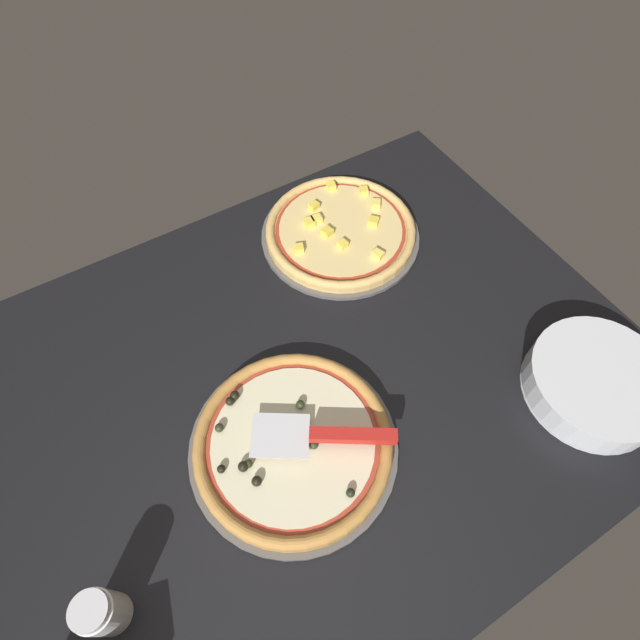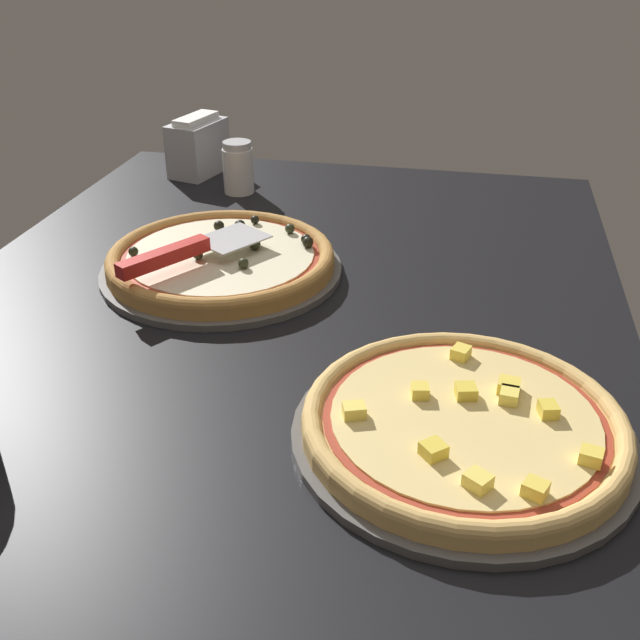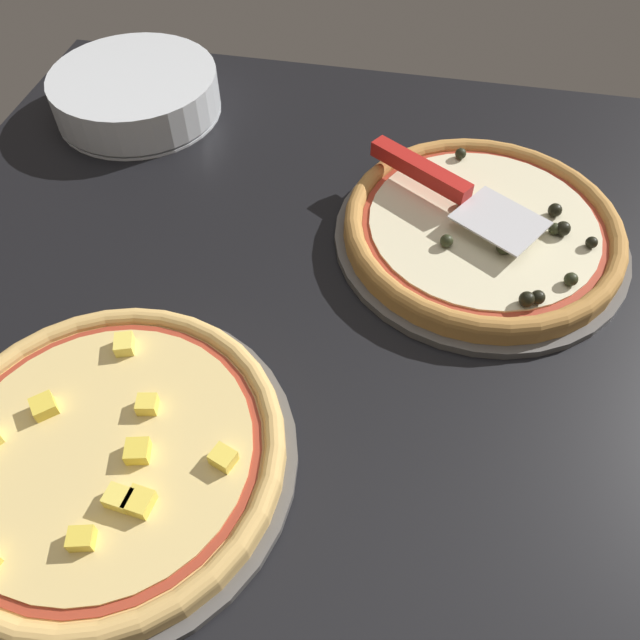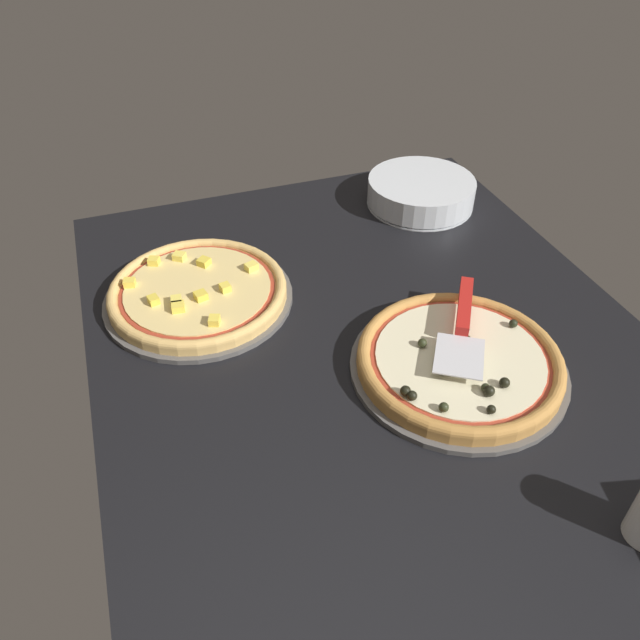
{
  "view_description": "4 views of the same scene",
  "coord_description": "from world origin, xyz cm",
  "views": [
    {
      "loc": [
        -18.38,
        -37.09,
        84.88
      ],
      "look_at": [
        8.91,
        8.17,
        3.0
      ],
      "focal_mm": 28.0,
      "sensor_mm": 36.0,
      "label": 1
    },
    {
      "loc": [
        89.14,
        25.01,
        48.92
      ],
      "look_at": [
        8.91,
        8.17,
        3.0
      ],
      "focal_mm": 42.0,
      "sensor_mm": 36.0,
      "label": 2
    },
    {
      "loc": [
        0.77,
        48.89,
        54.72
      ],
      "look_at": [
        8.91,
        8.17,
        3.0
      ],
      "focal_mm": 35.0,
      "sensor_mm": 36.0,
      "label": 3
    },
    {
      "loc": [
        -70.18,
        35.91,
        73.64
      ],
      "look_at": [
        8.91,
        8.17,
        3.0
      ],
      "focal_mm": 35.0,
      "sensor_mm": 36.0,
      "label": 4
    }
  ],
  "objects": [
    {
      "name": "pizza_pan_back",
      "position": [
        25.48,
        26.77,
        0.5
      ],
      "size": [
        35.65,
        35.65,
        1.0
      ],
      "primitive_type": "cylinder",
      "color": "#565451",
      "rests_on": "ground_plane"
    },
    {
      "name": "serving_spatula",
      "position": [
        -1.3,
        -14.18,
        5.76
      ],
      "size": [
        22.94,
        17.19,
        2.0
      ],
      "color": "silver",
      "rests_on": "pizza_front"
    },
    {
      "name": "pizza_pan_front",
      "position": [
        -7.65,
        -10.43,
        0.5
      ],
      "size": [
        36.13,
        36.13,
        1.0
      ],
      "primitive_type": "cylinder",
      "color": "#565451",
      "rests_on": "ground_plane"
    },
    {
      "name": "pizza_front",
      "position": [
        -7.7,
        -10.4,
        2.45
      ],
      "size": [
        33.96,
        33.96,
        3.96
      ],
      "color": "#B77F3D",
      "rests_on": "pizza_pan_front"
    },
    {
      "name": "parmesan_shaker",
      "position": [
        -42.63,
        -18.55,
        4.83
      ],
      "size": [
        5.79,
        5.79,
        9.85
      ],
      "color": "white",
      "rests_on": "ground_plane"
    },
    {
      "name": "pizza_back",
      "position": [
        25.49,
        26.79,
        2.28
      ],
      "size": [
        33.51,
        33.51,
        3.32
      ],
      "color": "#DBAD60",
      "rests_on": "pizza_pan_back"
    },
    {
      "name": "ground_plane",
      "position": [
        0.0,
        0.0,
        -1.8
      ],
      "size": [
        127.99,
        96.33,
        3.6
      ],
      "primitive_type": "cube",
      "color": "black"
    },
    {
      "name": "plate_stack",
      "position": [
        44.54,
        -29.16,
        3.15
      ],
      "size": [
        24.68,
        24.68,
        6.3
      ],
      "color": "silver",
      "rests_on": "ground_plane"
    }
  ]
}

